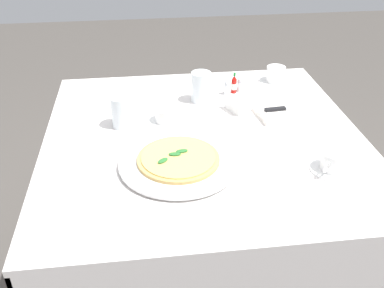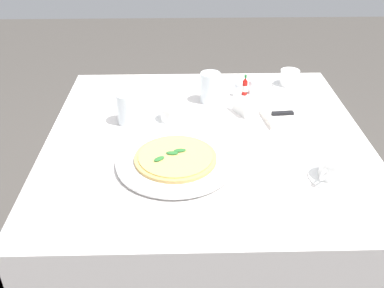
{
  "view_description": "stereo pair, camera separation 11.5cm",
  "coord_description": "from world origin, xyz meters",
  "px_view_note": "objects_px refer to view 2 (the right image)",
  "views": [
    {
      "loc": [
        -0.19,
        -1.23,
        1.48
      ],
      "look_at": [
        -0.05,
        -0.08,
        0.76
      ],
      "focal_mm": 40.97,
      "sensor_mm": 36.0,
      "label": 1
    },
    {
      "loc": [
        -0.08,
        -1.23,
        1.48
      ],
      "look_at": [
        -0.05,
        -0.08,
        0.76
      ],
      "focal_mm": 40.97,
      "sensor_mm": 36.0,
      "label": 2
    }
  ],
  "objects_px": {
    "pizza_plate": "(176,161)",
    "hot_sauce_bottle": "(245,87)",
    "napkin_folded": "(295,116)",
    "menu_card": "(239,106)",
    "coffee_cup_far_right": "(172,115)",
    "coffee_cup_center_back": "(289,79)",
    "pepper_shaker": "(238,90)",
    "dinner_knife": "(297,113)",
    "salt_shaker": "(252,88)",
    "pizza": "(175,157)",
    "water_glass_near_right": "(210,89)",
    "coffee_cup_far_left": "(333,170)",
    "water_glass_back_corner": "(128,110)"
  },
  "relations": [
    {
      "from": "water_glass_back_corner",
      "to": "napkin_folded",
      "type": "height_order",
      "value": "water_glass_back_corner"
    },
    {
      "from": "pizza_plate",
      "to": "salt_shaker",
      "type": "height_order",
      "value": "salt_shaker"
    },
    {
      "from": "pizza_plate",
      "to": "napkin_folded",
      "type": "distance_m",
      "value": 0.5
    },
    {
      "from": "pizza",
      "to": "menu_card",
      "type": "xyz_separation_m",
      "value": [
        0.23,
        0.31,
        0.01
      ]
    },
    {
      "from": "pizza",
      "to": "dinner_knife",
      "type": "distance_m",
      "value": 0.5
    },
    {
      "from": "dinner_knife",
      "to": "napkin_folded",
      "type": "bearing_deg",
      "value": -180.0
    },
    {
      "from": "pizza",
      "to": "water_glass_near_right",
      "type": "bearing_deg",
      "value": 73.16
    },
    {
      "from": "coffee_cup_far_right",
      "to": "menu_card",
      "type": "relative_size",
      "value": 1.56
    },
    {
      "from": "napkin_folded",
      "to": "pepper_shaker",
      "type": "relative_size",
      "value": 4.18
    },
    {
      "from": "coffee_cup_far_left",
      "to": "dinner_knife",
      "type": "bearing_deg",
      "value": 93.24
    },
    {
      "from": "napkin_folded",
      "to": "dinner_knife",
      "type": "relative_size",
      "value": 1.2
    },
    {
      "from": "water_glass_near_right",
      "to": "water_glass_back_corner",
      "type": "bearing_deg",
      "value": -151.51
    },
    {
      "from": "coffee_cup_far_left",
      "to": "water_glass_near_right",
      "type": "xyz_separation_m",
      "value": [
        -0.31,
        0.5,
        0.02
      ]
    },
    {
      "from": "coffee_cup_center_back",
      "to": "dinner_knife",
      "type": "distance_m",
      "value": 0.28
    },
    {
      "from": "coffee_cup_far_right",
      "to": "coffee_cup_far_left",
      "type": "bearing_deg",
      "value": -37.36
    },
    {
      "from": "coffee_cup_far_right",
      "to": "hot_sauce_bottle",
      "type": "relative_size",
      "value": 1.57
    },
    {
      "from": "coffee_cup_center_back",
      "to": "napkin_folded",
      "type": "bearing_deg",
      "value": -97.52
    },
    {
      "from": "pepper_shaker",
      "to": "water_glass_near_right",
      "type": "bearing_deg",
      "value": -157.64
    },
    {
      "from": "coffee_cup_far_right",
      "to": "pepper_shaker",
      "type": "relative_size",
      "value": 2.31
    },
    {
      "from": "water_glass_back_corner",
      "to": "hot_sauce_bottle",
      "type": "bearing_deg",
      "value": 26.42
    },
    {
      "from": "dinner_knife",
      "to": "menu_card",
      "type": "xyz_separation_m",
      "value": [
        -0.2,
        0.04,
        0.01
      ]
    },
    {
      "from": "coffee_cup_far_left",
      "to": "pizza",
      "type": "bearing_deg",
      "value": 169.64
    },
    {
      "from": "coffee_cup_center_back",
      "to": "pepper_shaker",
      "type": "distance_m",
      "value": 0.23
    },
    {
      "from": "pizza_plate",
      "to": "pepper_shaker",
      "type": "bearing_deg",
      "value": 62.99
    },
    {
      "from": "water_glass_near_right",
      "to": "salt_shaker",
      "type": "height_order",
      "value": "water_glass_near_right"
    },
    {
      "from": "pizza_plate",
      "to": "hot_sauce_bottle",
      "type": "distance_m",
      "value": 0.54
    },
    {
      "from": "pizza_plate",
      "to": "pizza",
      "type": "height_order",
      "value": "pizza"
    },
    {
      "from": "pizza",
      "to": "pepper_shaker",
      "type": "relative_size",
      "value": 4.32
    },
    {
      "from": "menu_card",
      "to": "coffee_cup_far_right",
      "type": "bearing_deg",
      "value": 76.03
    },
    {
      "from": "coffee_cup_center_back",
      "to": "pepper_shaker",
      "type": "xyz_separation_m",
      "value": [
        -0.22,
        -0.09,
        -0.01
      ]
    },
    {
      "from": "water_glass_near_right",
      "to": "napkin_folded",
      "type": "relative_size",
      "value": 0.49
    },
    {
      "from": "pizza_plate",
      "to": "hot_sauce_bottle",
      "type": "xyz_separation_m",
      "value": [
        0.26,
        0.47,
        0.02
      ]
    },
    {
      "from": "pizza_plate",
      "to": "coffee_cup_far_right",
      "type": "bearing_deg",
      "value": 93.21
    },
    {
      "from": "hot_sauce_bottle",
      "to": "menu_card",
      "type": "relative_size",
      "value": 1.0
    },
    {
      "from": "dinner_knife",
      "to": "salt_shaker",
      "type": "bearing_deg",
      "value": 116.74
    },
    {
      "from": "coffee_cup_far_right",
      "to": "water_glass_near_right",
      "type": "xyz_separation_m",
      "value": [
        0.14,
        0.15,
        0.02
      ]
    },
    {
      "from": "water_glass_near_right",
      "to": "menu_card",
      "type": "xyz_separation_m",
      "value": [
        0.1,
        -0.1,
        -0.02
      ]
    },
    {
      "from": "napkin_folded",
      "to": "menu_card",
      "type": "height_order",
      "value": "menu_card"
    },
    {
      "from": "salt_shaker",
      "to": "pizza_plate",
      "type": "bearing_deg",
      "value": -121.14
    },
    {
      "from": "pizza",
      "to": "water_glass_back_corner",
      "type": "bearing_deg",
      "value": 122.13
    },
    {
      "from": "coffee_cup_far_right",
      "to": "salt_shaker",
      "type": "distance_m",
      "value": 0.38
    },
    {
      "from": "pizza_plate",
      "to": "menu_card",
      "type": "distance_m",
      "value": 0.39
    },
    {
      "from": "coffee_cup_far_left",
      "to": "coffee_cup_center_back",
      "type": "xyz_separation_m",
      "value": [
        0.01,
        0.63,
        0.0
      ]
    },
    {
      "from": "pizza_plate",
      "to": "napkin_folded",
      "type": "relative_size",
      "value": 1.49
    },
    {
      "from": "water_glass_near_right",
      "to": "coffee_cup_far_left",
      "type": "bearing_deg",
      "value": -57.82
    },
    {
      "from": "water_glass_back_corner",
      "to": "napkin_folded",
      "type": "distance_m",
      "value": 0.58
    },
    {
      "from": "dinner_knife",
      "to": "pepper_shaker",
      "type": "relative_size",
      "value": 3.48
    },
    {
      "from": "pizza_plate",
      "to": "napkin_folded",
      "type": "height_order",
      "value": "napkin_folded"
    },
    {
      "from": "salt_shaker",
      "to": "water_glass_near_right",
      "type": "bearing_deg",
      "value": -158.54
    },
    {
      "from": "napkin_folded",
      "to": "dinner_knife",
      "type": "height_order",
      "value": "dinner_knife"
    }
  ]
}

